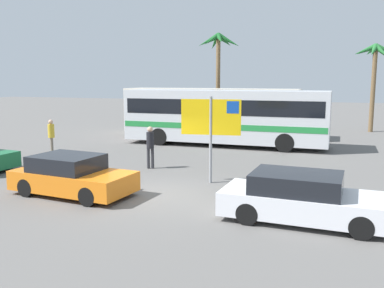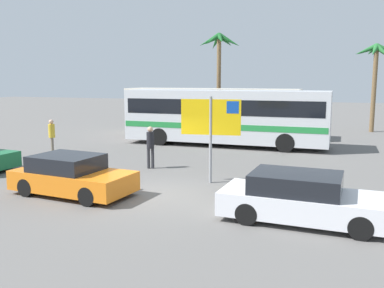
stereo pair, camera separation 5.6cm
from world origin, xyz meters
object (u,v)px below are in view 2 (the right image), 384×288
object	(u,v)px
bus_rear_coach	(211,110)
car_orange	(71,176)
bus_front_coach	(225,115)
ferry_sign	(212,121)
pedestrian_by_bus	(150,144)
car_white	(303,199)
pedestrian_crossing_lot	(52,134)

from	to	relation	value
bus_rear_coach	car_orange	bearing A→B (deg)	-90.69
bus_front_coach	ferry_sign	world-z (taller)	ferry_sign
bus_front_coach	pedestrian_by_bus	world-z (taller)	bus_front_coach
car_white	bus_rear_coach	bearing A→B (deg)	117.90
bus_rear_coach	car_orange	distance (m)	15.38
car_orange	bus_rear_coach	bearing A→B (deg)	94.93
car_orange	pedestrian_by_bus	distance (m)	4.71
bus_rear_coach	pedestrian_by_bus	distance (m)	10.74
car_orange	car_white	bearing A→B (deg)	3.95
car_white	pedestrian_crossing_lot	bearing A→B (deg)	156.71
ferry_sign	pedestrian_crossing_lot	distance (m)	9.97
bus_rear_coach	bus_front_coach	bearing A→B (deg)	-61.39
car_orange	pedestrian_crossing_lot	bearing A→B (deg)	137.48
pedestrian_crossing_lot	bus_front_coach	bearing A→B (deg)	175.03
bus_front_coach	pedestrian_crossing_lot	xyz separation A→B (m)	(-7.57, -5.72, -0.73)
car_orange	pedestrian_by_bus	bearing A→B (deg)	86.63
pedestrian_crossing_lot	bus_rear_coach	bearing A→B (deg)	-163.53
car_white	car_orange	xyz separation A→B (m)	(-7.52, 0.22, -0.00)
bus_rear_coach	ferry_sign	size ratio (longest dim) A/B	3.61
car_orange	pedestrian_by_bus	size ratio (longest dim) A/B	2.32
ferry_sign	car_white	bearing A→B (deg)	-50.35
bus_front_coach	bus_rear_coach	distance (m)	4.00
car_orange	pedestrian_by_bus	xyz separation A→B (m)	(0.73, 4.64, 0.44)
car_orange	pedestrian_crossing_lot	world-z (taller)	pedestrian_crossing_lot
pedestrian_crossing_lot	ferry_sign	bearing A→B (deg)	120.14
bus_front_coach	car_white	xyz separation A→B (m)	(5.42, -12.04, -1.15)
ferry_sign	pedestrian_crossing_lot	size ratio (longest dim) A/B	1.80
bus_rear_coach	pedestrian_crossing_lot	xyz separation A→B (m)	(-5.65, -9.24, -0.73)
pedestrian_crossing_lot	car_orange	bearing A→B (deg)	89.80
ferry_sign	pedestrian_by_bus	xyz separation A→B (m)	(-3.22, 1.56, -1.24)
ferry_sign	pedestrian_by_bus	size ratio (longest dim) A/B	1.76
bus_rear_coach	pedestrian_by_bus	bearing A→B (deg)	-87.06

